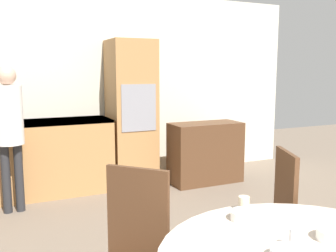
% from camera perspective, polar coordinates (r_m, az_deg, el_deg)
% --- Properties ---
extents(wall_back, '(6.13, 0.05, 2.60)m').
position_cam_1_polar(wall_back, '(5.25, -10.54, 5.79)').
color(wall_back, beige).
rests_on(wall_back, ground_plane).
extents(kitchen_counter, '(2.24, 0.60, 0.92)m').
position_cam_1_polar(kitchen_counter, '(4.86, -21.90, -4.71)').
color(kitchen_counter, '#AD7A47').
rests_on(kitchen_counter, ground_plane).
extents(oven_unit, '(0.58, 0.59, 1.93)m').
position_cam_1_polar(oven_unit, '(5.05, -5.60, 1.98)').
color(oven_unit, '#AD7A47').
rests_on(oven_unit, ground_plane).
extents(sideboard, '(0.98, 0.45, 0.83)m').
position_cam_1_polar(sideboard, '(5.18, 5.72, -4.06)').
color(sideboard, '#51331E').
rests_on(sideboard, ground_plane).
extents(chair_far_left, '(0.57, 0.57, 1.00)m').
position_cam_1_polar(chair_far_left, '(2.18, -5.69, -18.30)').
color(chair_far_left, '#51331E').
rests_on(chair_far_left, ground_plane).
extents(chair_far_right, '(0.52, 0.52, 1.00)m').
position_cam_1_polar(chair_far_right, '(2.72, 15.50, -12.99)').
color(chair_far_right, '#51331E').
rests_on(chair_far_right, ground_plane).
extents(person_standing, '(0.29, 0.29, 1.58)m').
position_cam_1_polar(person_standing, '(4.30, -23.05, 0.52)').
color(person_standing, '#262628').
rests_on(person_standing, ground_plane).
extents(cup, '(0.06, 0.06, 0.08)m').
position_cam_1_polar(cup, '(2.24, 11.48, -11.48)').
color(cup, beige).
rests_on(cup, dining_table).
extents(bowl_centre, '(0.15, 0.15, 0.05)m').
position_cam_1_polar(bowl_centre, '(2.10, 11.62, -13.24)').
color(bowl_centre, white).
rests_on(bowl_centre, dining_table).
extents(bowl_far, '(0.16, 0.16, 0.05)m').
position_cam_1_polar(bowl_far, '(2.00, 24.00, -14.91)').
color(bowl_far, white).
rests_on(bowl_far, dining_table).
extents(salt_shaker, '(0.03, 0.03, 0.09)m').
position_cam_1_polar(salt_shaker, '(1.86, 18.45, -15.88)').
color(salt_shaker, white).
rests_on(salt_shaker, dining_table).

